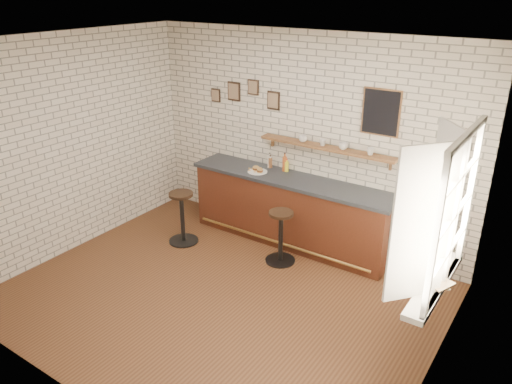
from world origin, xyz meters
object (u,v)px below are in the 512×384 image
shelf_cup_c (343,146)px  shelf_cup_a (303,139)px  condiment_bottle_yellow (287,166)px  shelf_cup_d (370,151)px  bar_counter (291,210)px  sandwich_plate (257,172)px  bitters_bottle_brown (270,162)px  book_upper (433,280)px  bar_stool_left (182,216)px  bitters_bottle_white (270,162)px  bitters_bottle_amber (285,164)px  ciabatta_sandwich (258,169)px  shelf_cup_b (323,143)px  bar_stool_right (281,235)px  book_lower (431,283)px

shelf_cup_c → shelf_cup_a: bearing=87.1°
condiment_bottle_yellow → shelf_cup_d: bearing=0.5°
bar_counter → sandwich_plate: sandwich_plate is taller
bitters_bottle_brown → condiment_bottle_yellow: bitters_bottle_brown is taller
condiment_bottle_yellow → book_upper: size_ratio=0.78×
bar_stool_left → sandwich_plate: bearing=46.9°
bitters_bottle_white → bitters_bottle_amber: (0.26, 0.00, 0.02)m
bar_stool_left → shelf_cup_a: 2.07m
shelf_cup_d → ciabatta_sandwich: bearing=-160.3°
shelf_cup_b → shelf_cup_c: shelf_cup_c is taller
bar_stool_right → shelf_cup_d: 1.63m
condiment_bottle_yellow → book_upper: bearing=-31.9°
bar_stool_right → sandwich_plate: bearing=145.2°
shelf_cup_b → shelf_cup_c: 0.30m
bitters_bottle_white → shelf_cup_a: (0.54, 0.01, 0.44)m
shelf_cup_b → bar_counter: bearing=131.1°
bitters_bottle_amber → bar_stool_right: (0.41, -0.75, -0.72)m
bitters_bottle_brown → bar_stool_left: bitters_bottle_brown is taller
bar_stool_right → book_lower: book_lower is taller
shelf_cup_b → bitters_bottle_white: bearing=102.6°
shelf_cup_a → sandwich_plate: bearing=-150.3°
bitters_bottle_brown → shelf_cup_c: 1.23m
bar_counter → book_lower: bearing=-31.3°
ciabatta_sandwich → shelf_cup_d: size_ratio=2.16×
shelf_cup_c → book_upper: (1.72, -1.62, -0.59)m
bitters_bottle_white → book_lower: (2.88, -1.64, -0.16)m
bitters_bottle_brown → bitters_bottle_white: bitters_bottle_white is taller
ciabatta_sandwich → bitters_bottle_white: (0.03, 0.26, 0.05)m
sandwich_plate → bar_stool_right: (0.72, -0.50, -0.61)m
bar_counter → book_upper: 2.81m
bitters_bottle_brown → condiment_bottle_yellow: bearing=-0.0°
bar_stool_right → shelf_cup_c: size_ratio=6.18×
bitters_bottle_brown → book_upper: (2.87, -1.61, -0.13)m
bitters_bottle_brown → shelf_cup_b: shelf_cup_b is taller
sandwich_plate → condiment_bottle_yellow: bearing=37.4°
bar_stool_right → shelf_cup_a: shelf_cup_a is taller
ciabatta_sandwich → shelf_cup_b: shelf_cup_b is taller
shelf_cup_d → book_lower: (1.34, -1.65, -0.61)m
bitters_bottle_white → condiment_bottle_yellow: size_ratio=1.21×
bitters_bottle_brown → bitters_bottle_amber: bitters_bottle_amber is taller
book_lower → book_upper: 0.04m
bar_stool_left → book_upper: 3.77m
bitters_bottle_amber → shelf_cup_a: bearing=2.3°
sandwich_plate → bar_stool_left: bearing=-133.1°
bitters_bottle_white → shelf_cup_c: bearing=0.6°
condiment_bottle_yellow → shelf_cup_a: size_ratio=1.60×
condiment_bottle_yellow → sandwich_plate: bearing=-142.6°
condiment_bottle_yellow → bar_stool_right: size_ratio=0.25×
shelf_cup_a → book_upper: bearing=-29.8°
book_lower → bitters_bottle_amber: bearing=122.7°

